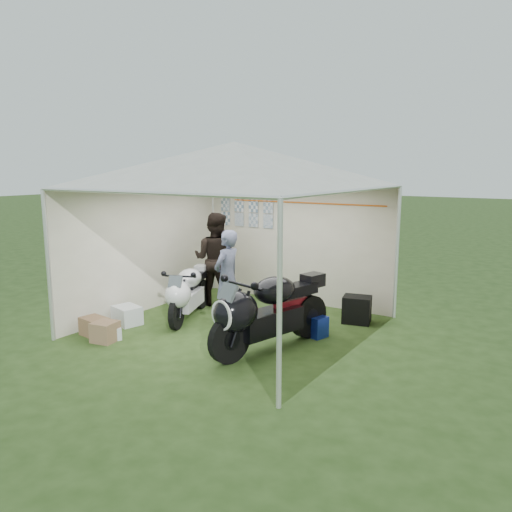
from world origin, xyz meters
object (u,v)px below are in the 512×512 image
Objects in this scene: crate_1 at (105,332)px; crate_2 at (112,333)px; paddock_stand at (313,325)px; crate_0 at (127,315)px; crate_3 at (94,326)px; canopy_tent at (236,169)px; person_dark_jacket at (215,259)px; person_blue_jacket at (227,277)px; equipment_box at (357,310)px; motorcycle_white at (187,292)px; motorcycle_black at (266,310)px.

crate_1 is 0.13m from crate_2.
paddock_stand is 0.95× the size of crate_0.
crate_1 reaches higher than crate_3.
canopy_tent is 2.26m from person_dark_jacket.
person_blue_jacket is 2.26m from crate_3.
crate_2 is at bearing -134.88° from equipment_box.
person_blue_jacket is at bearing -147.37° from equipment_box.
person_dark_jacket is at bearing -132.32° from person_blue_jacket.
paddock_stand is (2.19, 0.44, -0.34)m from motorcycle_white.
canopy_tent reaches higher than crate_3.
equipment_box is at bearing 88.11° from motorcycle_black.
person_dark_jacket is (-2.13, 1.60, 0.27)m from motorcycle_black.
motorcycle_black is at bearing 21.08° from crate_2.
paddock_stand is at bearing 97.55° from person_blue_jacket.
crate_2 is at bearing -30.17° from person_blue_jacket.
person_dark_jacket is at bearing 79.16° from motorcycle_white.
motorcycle_white is 0.78m from person_blue_jacket.
paddock_stand is at bearing 90.00° from motorcycle_black.
canopy_tent is 2.28m from motorcycle_black.
motorcycle_white is at bearing 64.29° from crate_3.
motorcycle_black is 2.67m from crate_0.
canopy_tent reaches higher than person_dark_jacket.
person_dark_jacket is 2.59m from crate_2.
motorcycle_black is 4.78× the size of crate_0.
canopy_tent is 2.29m from motorcycle_white.
motorcycle_white reaches higher than crate_0.
crate_0 is at bearing 90.01° from crate_3.
crate_3 is at bearing -137.32° from motorcycle_white.
crate_0 reaches higher than crate_3.
person_dark_jacket is 1.20m from person_blue_jacket.
motorcycle_black is at bearing -37.37° from motorcycle_white.
motorcycle_white is 0.98× the size of person_dark_jacket.
canopy_tent is 3.17m from crate_2.
crate_1 is 0.79× the size of crate_3.
equipment_box is at bearing 40.31° from canopy_tent.
person_dark_jacket reaches higher than crate_2.
crate_1 is at bearing -123.68° from motorcycle_white.
motorcycle_black is 2.68m from person_dark_jacket.
canopy_tent is at bearing 124.16° from person_dark_jacket.
canopy_tent reaches higher than crate_2.
motorcycle_black is 1.38× the size of person_blue_jacket.
canopy_tent is 3.32m from crate_3.
person_blue_jacket is at bearing 60.60° from crate_1.
paddock_stand is 1.29× the size of crate_1.
canopy_tent is 3.19× the size of person_dark_jacket.
canopy_tent is at bearing 27.49° from crate_0.
motorcycle_black reaches higher than crate_0.
person_blue_jacket reaches higher than equipment_box.
motorcycle_black is 1.24× the size of person_dark_jacket.
paddock_stand is 3.19m from crate_1.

